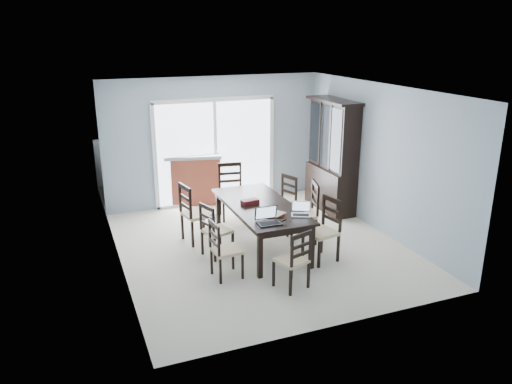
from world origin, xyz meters
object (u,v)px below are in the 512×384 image
at_px(dining_table, 261,209).
at_px(chair_left_mid, 212,225).
at_px(chair_right_mid, 308,206).
at_px(chair_end_near, 296,254).
at_px(cell_phone, 283,220).
at_px(hot_tub, 173,171).
at_px(china_hutch, 332,157).
at_px(chair_left_far, 192,207).
at_px(chair_right_near, 326,223).
at_px(chair_right_far, 285,195).
at_px(game_box, 250,202).
at_px(laptop_silver, 301,212).
at_px(chair_left_near, 221,244).
at_px(chair_end_far, 231,185).
at_px(laptop_dark, 269,220).

distance_m(dining_table, chair_left_mid, 0.86).
relative_size(chair_right_mid, chair_end_near, 1.19).
bearing_deg(cell_phone, hot_tub, 86.80).
height_order(china_hutch, chair_left_far, china_hutch).
bearing_deg(chair_right_near, cell_phone, 76.94).
height_order(chair_right_far, game_box, chair_right_far).
height_order(chair_end_near, hot_tub, hot_tub).
xyz_separation_m(chair_right_near, laptop_silver, (-0.40, 0.09, 0.19)).
height_order(chair_right_mid, chair_end_near, chair_right_mid).
bearing_deg(chair_right_mid, chair_left_mid, 106.25).
bearing_deg(china_hutch, chair_left_far, -168.23).
relative_size(chair_left_near, chair_left_far, 0.85).
height_order(chair_left_near, laptop_silver, chair_left_near).
distance_m(chair_left_far, chair_right_mid, 1.95).
bearing_deg(chair_right_far, chair_right_near, 158.70).
height_order(chair_left_near, chair_right_near, chair_right_near).
height_order(chair_end_far, laptop_silver, chair_end_far).
relative_size(chair_right_mid, hot_tub, 0.51).
bearing_deg(chair_left_near, chair_end_near, 45.52).
distance_m(chair_left_near, game_box, 1.22).
xyz_separation_m(chair_left_mid, laptop_dark, (0.64, -0.77, 0.26)).
relative_size(chair_left_near, chair_left_mid, 0.99).
bearing_deg(chair_left_far, chair_end_near, 12.41).
xyz_separation_m(chair_right_far, laptop_silver, (-0.44, -1.53, 0.24)).
relative_size(chair_left_near, chair_right_mid, 0.84).
distance_m(chair_right_near, chair_right_mid, 0.74).
relative_size(chair_end_far, cell_phone, 11.44).
relative_size(chair_left_mid, hot_tub, 0.43).
distance_m(dining_table, game_box, 0.21).
height_order(chair_left_mid, chair_left_far, chair_left_far).
bearing_deg(chair_left_mid, chair_end_near, 9.68).
bearing_deg(hot_tub, chair_end_near, -82.47).
relative_size(chair_left_near, chair_end_near, 1.00).
bearing_deg(cell_phone, dining_table, 79.23).
distance_m(laptop_dark, laptop_silver, 0.60).
height_order(dining_table, chair_right_near, chair_right_near).
distance_m(chair_right_mid, laptop_silver, 0.81).
bearing_deg(dining_table, hot_tub, 102.40).
distance_m(dining_table, chair_left_far, 1.17).
bearing_deg(dining_table, laptop_dark, -103.84).
bearing_deg(chair_right_near, laptop_dark, 80.43).
relative_size(chair_left_far, laptop_dark, 3.37).
relative_size(chair_left_far, cell_phone, 11.33).
distance_m(chair_end_near, laptop_dark, 0.73).
bearing_deg(hot_tub, chair_end_far, -66.71).
bearing_deg(chair_left_far, chair_end_far, 122.31).
bearing_deg(chair_left_far, chair_left_near, -8.41).
relative_size(chair_left_mid, laptop_dark, 2.91).
bearing_deg(laptop_dark, chair_end_near, -78.49).
xyz_separation_m(china_hutch, chair_end_far, (-2.00, 0.32, -0.43)).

